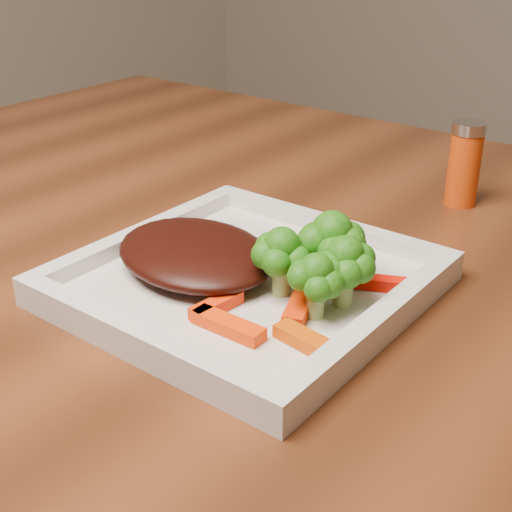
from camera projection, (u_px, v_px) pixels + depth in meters
The scene contains 13 objects.
plate at pixel (247, 286), 0.60m from camera, with size 0.27×0.27×0.01m, color silver.
steak at pixel (195, 253), 0.61m from camera, with size 0.16×0.12×0.03m, color black.
broccoli_0 at pixel (331, 249), 0.57m from camera, with size 0.06×0.06×0.07m, color #1F6711, non-canonical shape.
broccoli_1 at pixel (345, 268), 0.55m from camera, with size 0.06×0.06×0.06m, color #1B6510, non-canonical shape.
broccoli_2 at pixel (316, 282), 0.53m from camera, with size 0.05×0.05×0.06m, color #327713, non-canonical shape.
broccoli_3 at pixel (281, 259), 0.57m from camera, with size 0.05×0.05×0.06m, color #246F12, non-canonical shape.
carrot_0 at pixel (228, 325), 0.53m from camera, with size 0.06×0.02×0.01m, color #FF3A04.
carrot_1 at pixel (310, 343), 0.51m from camera, with size 0.06×0.02×0.01m, color #D34903.
carrot_2 at pixel (216, 305), 0.55m from camera, with size 0.05×0.01×0.01m, color #FF2C04.
carrot_3 at pixel (381, 283), 0.58m from camera, with size 0.05×0.01×0.01m, color red.
carrot_4 at pixel (308, 252), 0.64m from camera, with size 0.06×0.02×0.01m, color #F23003.
carrot_5 at pixel (301, 304), 0.55m from camera, with size 0.06×0.02×0.01m, color #F42E03.
spice_shaker at pixel (464, 164), 0.77m from camera, with size 0.03×0.03×0.09m, color #CD3E0B.
Camera 1 is at (0.26, -0.68, 1.05)m, focal length 50.00 mm.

